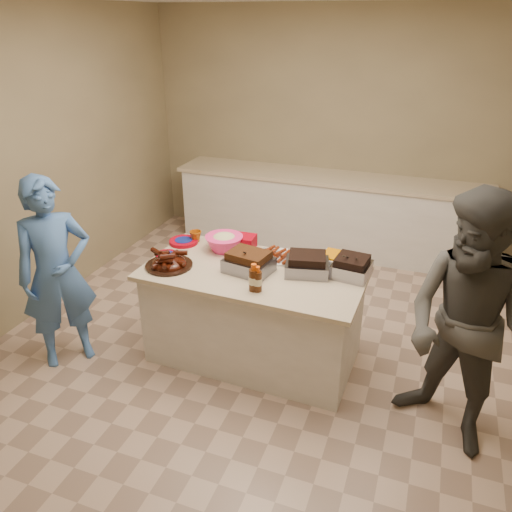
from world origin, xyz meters
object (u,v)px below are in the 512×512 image
(bbq_bottle_a, at_px, (254,290))
(plastic_cup, at_px, (196,241))
(bbq_bottle_b, at_px, (257,291))
(coleslaw_bowl, at_px, (224,250))
(mustard_bottle, at_px, (248,265))
(roasting_pan, at_px, (351,276))
(guest_gray, at_px, (445,434))
(island, at_px, (254,355))
(rib_platter, at_px, (169,266))
(guest_blue, at_px, (73,356))

(bbq_bottle_a, bearing_deg, plastic_cup, 140.77)
(bbq_bottle_a, height_order, bbq_bottle_b, bbq_bottle_a)
(coleslaw_bowl, relative_size, mustard_bottle, 2.87)
(roasting_pan, xyz_separation_m, plastic_cup, (-1.37, 0.17, 0.00))
(coleslaw_bowl, bearing_deg, bbq_bottle_b, -47.97)
(bbq_bottle_a, distance_m, guest_gray, 1.62)
(bbq_bottle_a, bearing_deg, mustard_bottle, 116.66)
(guest_gray, bearing_deg, coleslaw_bowl, -165.49)
(bbq_bottle_b, height_order, guest_gray, bbq_bottle_b)
(island, distance_m, mustard_bottle, 0.80)
(coleslaw_bowl, relative_size, plastic_cup, 3.06)
(rib_platter, height_order, roasting_pan, rib_platter)
(guest_blue, bearing_deg, plastic_cup, -0.27)
(roasting_pan, relative_size, guest_blue, 0.17)
(coleslaw_bowl, relative_size, guest_blue, 0.20)
(rib_platter, bearing_deg, island, 14.03)
(island, height_order, bbq_bottle_a, bbq_bottle_a)
(mustard_bottle, distance_m, plastic_cup, 0.65)
(island, distance_m, bbq_bottle_b, 0.86)
(bbq_bottle_a, xyz_separation_m, mustard_bottle, (-0.18, 0.35, 0.00))
(mustard_bottle, bearing_deg, island, -43.14)
(bbq_bottle_b, xyz_separation_m, plastic_cup, (-0.79, 0.62, 0.00))
(roasting_pan, relative_size, guest_gray, 0.15)
(roasting_pan, bearing_deg, plastic_cup, 179.19)
(bbq_bottle_a, relative_size, guest_gray, 0.12)
(rib_platter, relative_size, guest_gray, 0.21)
(coleslaw_bowl, height_order, bbq_bottle_a, coleslaw_bowl)
(bbq_bottle_a, xyz_separation_m, bbq_bottle_b, (0.03, 0.00, 0.00))
(island, relative_size, bbq_bottle_b, 8.83)
(bbq_bottle_a, bearing_deg, coleslaw_bowl, 130.38)
(island, relative_size, plastic_cup, 16.42)
(island, height_order, mustard_bottle, mustard_bottle)
(island, height_order, bbq_bottle_b, bbq_bottle_b)
(bbq_bottle_a, bearing_deg, bbq_bottle_b, 4.04)
(island, relative_size, rib_platter, 4.60)
(plastic_cup, bearing_deg, rib_platter, -88.05)
(bbq_bottle_b, distance_m, mustard_bottle, 0.40)
(bbq_bottle_b, bearing_deg, mustard_bottle, 120.10)
(island, bearing_deg, guest_gray, -12.10)
(guest_gray, bearing_deg, mustard_bottle, -162.23)
(rib_platter, height_order, guest_blue, rib_platter)
(roasting_pan, relative_size, plastic_cup, 2.58)
(bbq_bottle_b, bearing_deg, coleslaw_bowl, 132.03)
(bbq_bottle_a, relative_size, bbq_bottle_b, 1.08)
(island, bearing_deg, coleslaw_bowl, 145.54)
(mustard_bottle, bearing_deg, coleslaw_bowl, 145.83)
(bbq_bottle_a, xyz_separation_m, plastic_cup, (-0.77, 0.63, 0.00))
(bbq_bottle_a, height_order, plastic_cup, bbq_bottle_a)
(coleslaw_bowl, distance_m, mustard_bottle, 0.35)
(guest_blue, xyz_separation_m, guest_gray, (2.94, 0.16, 0.00))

